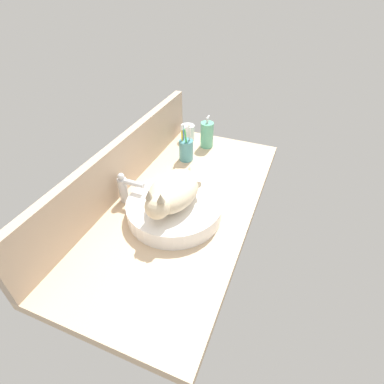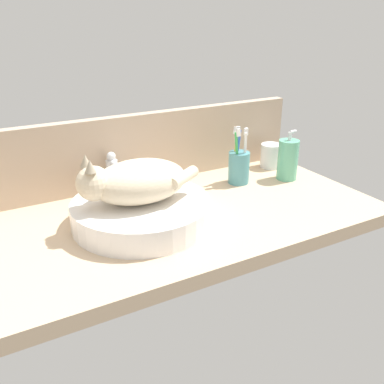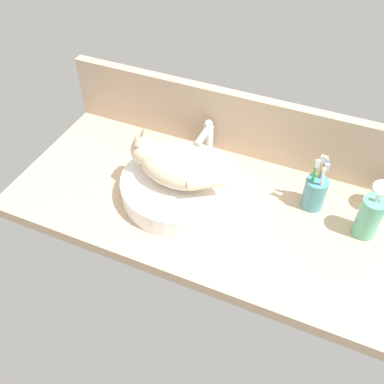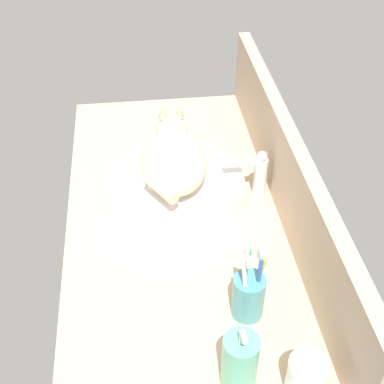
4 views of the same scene
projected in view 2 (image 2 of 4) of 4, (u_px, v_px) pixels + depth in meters
The scene contains 8 objects.
ground_plane at pixel (168, 222), 119.56cm from camera, with size 121.23×58.19×4.00cm, color #D1B28E.
backsplash_panel at pixel (129, 151), 136.22cm from camera, with size 121.23×3.60×22.86cm, color tan.
sink_basin at pixel (141, 212), 113.48cm from camera, with size 36.79×36.79×6.64cm, color white.
cat at pixel (135, 181), 109.29cm from camera, with size 32.23×18.03×14.00cm.
faucet at pixel (114, 173), 129.53cm from camera, with size 3.60×11.81×13.60cm.
soap_dispenser at pixel (288, 160), 142.60cm from camera, with size 6.76×6.76×16.74cm.
toothbrush_cup at pixel (239, 166), 139.75cm from camera, with size 6.88×6.88×18.72cm.
water_glass at pixel (271, 157), 154.81cm from camera, with size 7.47×7.47×8.54cm.
Camera 2 is at (-46.11, -96.45, 52.65)cm, focal length 40.00 mm.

